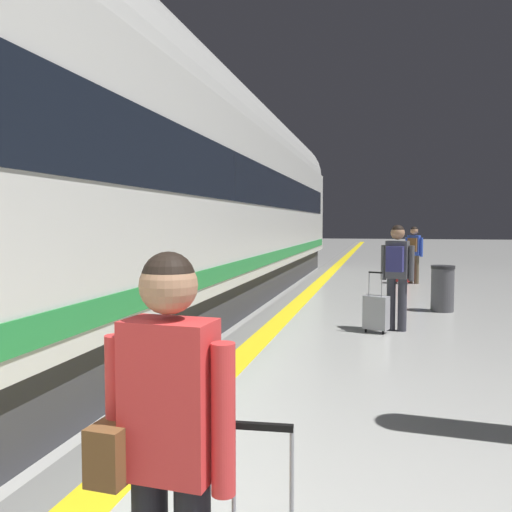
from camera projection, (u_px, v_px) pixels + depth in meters
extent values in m
cube|color=yellow|center=(290.00, 311.00, 10.76)|extent=(0.36, 80.00, 0.01)
cube|color=slate|center=(276.00, 310.00, 10.82)|extent=(0.52, 80.00, 0.01)
cube|color=#38383D|center=(109.00, 321.00, 7.71)|extent=(2.67, 28.30, 0.70)
cube|color=silver|center=(107.00, 195.00, 7.60)|extent=(2.90, 29.48, 2.90)
cylinder|color=silver|center=(105.00, 93.00, 7.51)|extent=(2.84, 28.89, 2.84)
cube|color=black|center=(106.00, 169.00, 7.58)|extent=(2.93, 27.71, 0.80)
cube|color=#268C3F|center=(108.00, 276.00, 7.67)|extent=(2.94, 28.89, 0.24)
cube|color=gray|center=(145.00, 216.00, 12.24)|extent=(0.02, 0.90, 2.00)
cube|color=red|center=(170.00, 399.00, 1.98)|extent=(0.35, 0.22, 0.58)
cylinder|color=red|center=(223.00, 419.00, 1.91)|extent=(0.09, 0.09, 0.54)
cylinder|color=red|center=(117.00, 407.00, 2.04)|extent=(0.09, 0.09, 0.54)
sphere|color=#A37556|center=(169.00, 285.00, 1.95)|extent=(0.21, 0.21, 0.21)
sphere|color=black|center=(168.00, 279.00, 1.95)|extent=(0.20, 0.20, 0.20)
cube|color=brown|center=(119.00, 447.00, 2.02)|extent=(0.16, 0.28, 0.21)
cylinder|color=gray|center=(292.00, 481.00, 1.91)|extent=(0.02, 0.02, 0.38)
cylinder|color=gray|center=(234.00, 476.00, 1.94)|extent=(0.02, 0.02, 0.38)
cube|color=black|center=(262.00, 427.00, 1.91)|extent=(0.22, 0.04, 0.02)
cylinder|color=brown|center=(411.00, 269.00, 15.64)|extent=(0.14, 0.14, 0.81)
cylinder|color=brown|center=(417.00, 270.00, 15.54)|extent=(0.14, 0.14, 0.81)
cube|color=blue|center=(414.00, 245.00, 15.55)|extent=(0.38, 0.30, 0.58)
cylinder|color=blue|center=(407.00, 247.00, 15.68)|extent=(0.09, 0.09, 0.54)
cylinder|color=blue|center=(421.00, 247.00, 15.44)|extent=(0.09, 0.09, 0.54)
sphere|color=#A37556|center=(414.00, 231.00, 15.52)|extent=(0.21, 0.21, 0.21)
sphere|color=black|center=(414.00, 230.00, 15.52)|extent=(0.20, 0.20, 0.20)
cube|color=brown|center=(412.00, 245.00, 15.42)|extent=(0.28, 0.22, 0.39)
cube|color=#A51E1E|center=(402.00, 271.00, 15.52)|extent=(0.43, 0.32, 0.61)
cube|color=#A51E1E|center=(403.00, 273.00, 15.62)|extent=(0.30, 0.11, 0.34)
cylinder|color=black|center=(396.00, 283.00, 15.55)|extent=(0.04, 0.06, 0.06)
cylinder|color=black|center=(406.00, 283.00, 15.41)|extent=(0.04, 0.06, 0.06)
cylinder|color=gray|center=(398.00, 254.00, 15.49)|extent=(0.02, 0.02, 0.38)
cylinder|color=gray|center=(406.00, 254.00, 15.39)|extent=(0.02, 0.02, 0.38)
cube|color=black|center=(402.00, 247.00, 15.43)|extent=(0.22, 0.09, 0.02)
cylinder|color=#383842|center=(391.00, 304.00, 8.82)|extent=(0.14, 0.14, 0.85)
cylinder|color=#383842|center=(402.00, 305.00, 8.73)|extent=(0.14, 0.14, 0.85)
cube|color=#4C4C51|center=(397.00, 260.00, 8.73)|extent=(0.39, 0.28, 0.61)
cylinder|color=#4C4C51|center=(384.00, 262.00, 8.85)|extent=(0.09, 0.09, 0.57)
cylinder|color=#4C4C51|center=(411.00, 263.00, 8.64)|extent=(0.09, 0.09, 0.57)
sphere|color=#A37556|center=(398.00, 233.00, 8.70)|extent=(0.22, 0.22, 0.22)
sphere|color=black|center=(398.00, 231.00, 8.70)|extent=(0.21, 0.21, 0.21)
cube|color=navy|center=(395.00, 259.00, 8.60)|extent=(0.29, 0.21, 0.41)
cube|color=#9E9EA3|center=(376.00, 312.00, 8.61)|extent=(0.43, 0.34, 0.53)
cube|color=#9E9EA3|center=(379.00, 316.00, 8.72)|extent=(0.30, 0.12, 0.29)
cylinder|color=black|center=(366.00, 330.00, 8.65)|extent=(0.04, 0.06, 0.06)
cylinder|color=black|center=(383.00, 332.00, 8.50)|extent=(0.04, 0.06, 0.06)
cylinder|color=gray|center=(369.00, 284.00, 8.60)|extent=(0.02, 0.02, 0.38)
cylinder|color=gray|center=(382.00, 285.00, 8.48)|extent=(0.02, 0.02, 0.38)
cube|color=black|center=(375.00, 272.00, 8.53)|extent=(0.22, 0.10, 0.02)
cylinder|color=#4C4C51|center=(442.00, 290.00, 10.69)|extent=(0.44, 0.44, 0.85)
cylinder|color=#262628|center=(443.00, 267.00, 10.66)|extent=(0.46, 0.46, 0.06)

